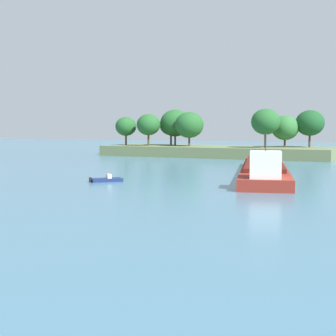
% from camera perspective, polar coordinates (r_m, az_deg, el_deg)
% --- Properties ---
extents(treeline_island, '(50.84, 16.51, 10.62)m').
position_cam_1_polar(treeline_island, '(109.63, 5.31, 3.32)').
color(treeline_island, '#66754C').
rests_on(treeline_island, ground).
extents(cargo_barge, '(15.15, 38.41, 5.87)m').
position_cam_1_polar(cargo_barge, '(67.77, 11.11, -0.04)').
color(cargo_barge, maroon).
rests_on(cargo_barge, ground).
extents(fishing_skiff, '(3.85, 3.85, 0.89)m').
position_cam_1_polar(fishing_skiff, '(59.41, -7.17, -1.35)').
color(fishing_skiff, navy).
rests_on(fishing_skiff, ground).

